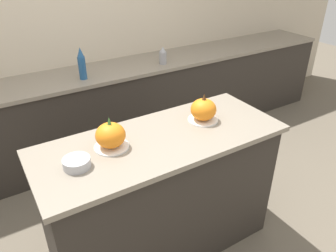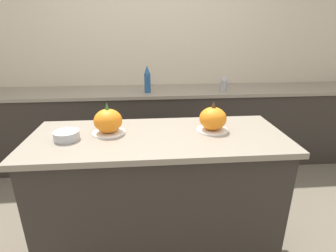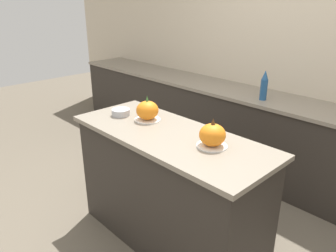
{
  "view_description": "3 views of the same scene",
  "coord_description": "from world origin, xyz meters",
  "px_view_note": "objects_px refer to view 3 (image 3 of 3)",
  "views": [
    {
      "loc": [
        -0.87,
        -1.48,
        1.99
      ],
      "look_at": [
        0.03,
        -0.02,
        1.02
      ],
      "focal_mm": 35.0,
      "sensor_mm": 36.0,
      "label": 1
    },
    {
      "loc": [
        -0.07,
        -1.49,
        1.56
      ],
      "look_at": [
        0.06,
        -0.01,
        1.0
      ],
      "focal_mm": 28.0,
      "sensor_mm": 36.0,
      "label": 2
    },
    {
      "loc": [
        1.54,
        -1.48,
        1.84
      ],
      "look_at": [
        -0.01,
        0.0,
        0.99
      ],
      "focal_mm": 35.0,
      "sensor_mm": 36.0,
      "label": 3
    }
  ],
  "objects_px": {
    "pumpkin_cake_left": "(147,111)",
    "bottle_tall": "(264,86)",
    "pumpkin_cake_right": "(212,136)",
    "mixing_bowl": "(121,112)"
  },
  "relations": [
    {
      "from": "pumpkin_cake_right",
      "to": "mixing_bowl",
      "type": "bearing_deg",
      "value": -175.35
    },
    {
      "from": "pumpkin_cake_right",
      "to": "mixing_bowl",
      "type": "xyz_separation_m",
      "value": [
        -0.89,
        -0.07,
        -0.05
      ]
    },
    {
      "from": "bottle_tall",
      "to": "mixing_bowl",
      "type": "bearing_deg",
      "value": -110.02
    },
    {
      "from": "pumpkin_cake_left",
      "to": "pumpkin_cake_right",
      "type": "distance_m",
      "value": 0.66
    },
    {
      "from": "pumpkin_cake_left",
      "to": "pumpkin_cake_right",
      "type": "relative_size",
      "value": 1.01
    },
    {
      "from": "pumpkin_cake_left",
      "to": "bottle_tall",
      "type": "distance_m",
      "value": 1.29
    },
    {
      "from": "bottle_tall",
      "to": "pumpkin_cake_left",
      "type": "bearing_deg",
      "value": -101.55
    },
    {
      "from": "pumpkin_cake_left",
      "to": "pumpkin_cake_right",
      "type": "bearing_deg",
      "value": -1.13
    },
    {
      "from": "bottle_tall",
      "to": "mixing_bowl",
      "type": "distance_m",
      "value": 1.44
    },
    {
      "from": "pumpkin_cake_left",
      "to": "bottle_tall",
      "type": "relative_size",
      "value": 0.7
    }
  ]
}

